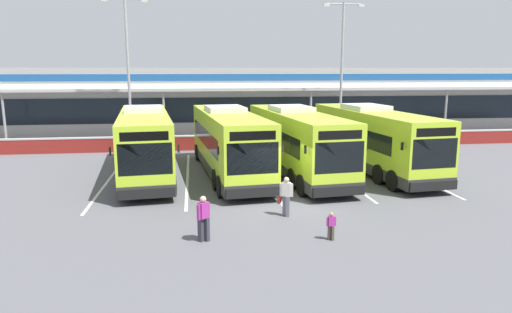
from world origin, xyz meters
name	(u,v)px	position (x,y,z in m)	size (l,w,h in m)	color
ground_plane	(282,204)	(0.00, 0.00, 0.00)	(200.00, 200.00, 0.00)	#56565B
terminal_building	(231,98)	(0.00, 26.91, 3.01)	(70.00, 13.00, 6.00)	silver
red_barrier_wall	(245,142)	(0.00, 14.50, 0.56)	(60.00, 0.40, 1.10)	maroon
coach_bus_leftmost	(145,144)	(-6.50, 6.63, 1.79)	(3.95, 12.34, 3.78)	#B7DB2D
coach_bus_left_centre	(228,143)	(-1.89, 6.17, 1.79)	(3.95, 12.34, 3.78)	#B7DB2D
coach_bus_centre	(296,143)	(1.91, 5.89, 1.79)	(3.95, 12.34, 3.78)	#B7DB2D
coach_bus_right_centre	(372,140)	(6.52, 6.20, 1.79)	(3.95, 12.34, 3.78)	#B7DB2D
bay_stripe_far_west	(110,179)	(-8.40, 6.00, 0.00)	(0.14, 13.00, 0.01)	silver
bay_stripe_west	(188,176)	(-4.20, 6.00, 0.00)	(0.14, 13.00, 0.01)	silver
bay_stripe_mid_west	(262,174)	(0.00, 6.00, 0.00)	(0.14, 13.00, 0.01)	silver
bay_stripe_centre	(334,172)	(4.20, 6.00, 0.00)	(0.14, 13.00, 0.01)	silver
bay_stripe_mid_east	(402,170)	(8.40, 6.00, 0.00)	(0.14, 13.00, 0.01)	silver
pedestrian_with_handbag	(286,195)	(-0.17, -1.64, 0.86)	(0.63, 0.48, 1.62)	slate
pedestrian_in_dark_coat	(203,217)	(-3.53, -4.01, 0.87)	(0.46, 0.43, 1.62)	#33333D
pedestrian_child	(331,225)	(0.86, -4.49, 0.54)	(0.33, 0.19, 1.00)	#4C4238
lamp_post_west	(128,63)	(-8.52, 16.58, 6.29)	(3.24, 0.28, 11.00)	#9E9EA3
lamp_post_centre	(342,64)	(8.03, 16.86, 6.29)	(3.24, 0.28, 11.00)	#9E9EA3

